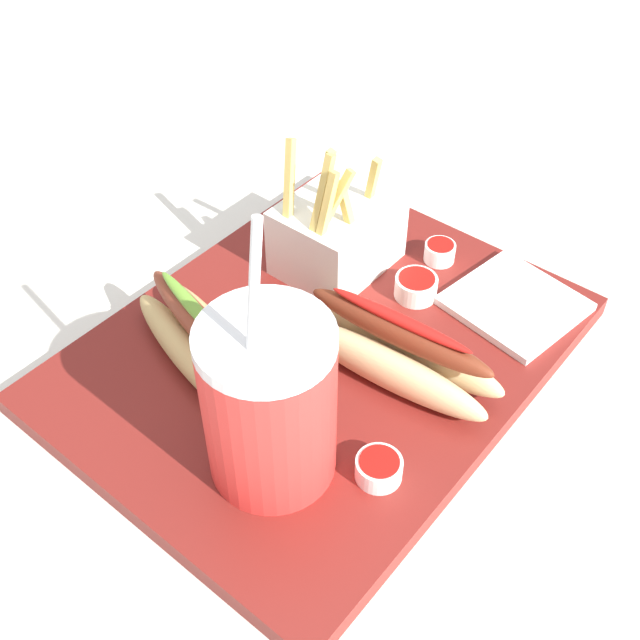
{
  "coord_description": "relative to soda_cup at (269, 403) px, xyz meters",
  "views": [
    {
      "loc": [
        0.37,
        0.3,
        0.51
      ],
      "look_at": [
        0.0,
        0.0,
        0.05
      ],
      "focal_mm": 43.91,
      "sensor_mm": 36.0,
      "label": 1
    }
  ],
  "objects": [
    {
      "name": "soda_cup",
      "position": [
        0.0,
        0.0,
        0.0
      ],
      "size": [
        0.1,
        0.1,
        0.23
      ],
      "color": "red",
      "rests_on": "food_tray"
    },
    {
      "name": "hot_dog_2",
      "position": [
        -0.04,
        -0.12,
        -0.05
      ],
      "size": [
        0.1,
        0.17,
        0.06
      ],
      "color": "tan",
      "rests_on": "food_tray"
    },
    {
      "name": "fries_basket",
      "position": [
        -0.21,
        -0.11,
        -0.03
      ],
      "size": [
        0.11,
        0.09,
        0.14
      ],
      "color": "white",
      "rests_on": "food_tray"
    },
    {
      "name": "ground_plane",
      "position": [
        -0.12,
        -0.05,
        -0.1
      ],
      "size": [
        2.4,
        2.4,
        0.02
      ],
      "primitive_type": "cube",
      "color": "silver"
    },
    {
      "name": "ketchup_cup_3",
      "position": [
        -0.28,
        -0.03,
        -0.06
      ],
      "size": [
        0.03,
        0.03,
        0.02
      ],
      "color": "white",
      "rests_on": "food_tray"
    },
    {
      "name": "ketchup_cup_2",
      "position": [
        -0.04,
        0.07,
        -0.06
      ],
      "size": [
        0.04,
        0.04,
        0.02
      ],
      "color": "white",
      "rests_on": "food_tray"
    },
    {
      "name": "hot_dog_1",
      "position": [
        -0.13,
        0.02,
        -0.04
      ],
      "size": [
        0.07,
        0.19,
        0.07
      ],
      "color": "#E5C689",
      "rests_on": "food_tray"
    },
    {
      "name": "food_tray",
      "position": [
        -0.12,
        -0.05,
        -0.08
      ],
      "size": [
        0.43,
        0.34,
        0.02
      ],
      "primitive_type": "cube",
      "color": "maroon",
      "rests_on": "ground_plane"
    },
    {
      "name": "napkin_stack",
      "position": [
        -0.27,
        0.06,
        -0.07
      ],
      "size": [
        0.12,
        0.12,
        0.01
      ],
      "primitive_type": "cube",
      "rotation": [
        0.0,
        0.0,
        -0.15
      ],
      "color": "white",
      "rests_on": "food_tray"
    },
    {
      "name": "ketchup_cup_1",
      "position": [
        -0.22,
        -0.02,
        -0.06
      ],
      "size": [
        0.04,
        0.04,
        0.02
      ],
      "color": "white",
      "rests_on": "food_tray"
    }
  ]
}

